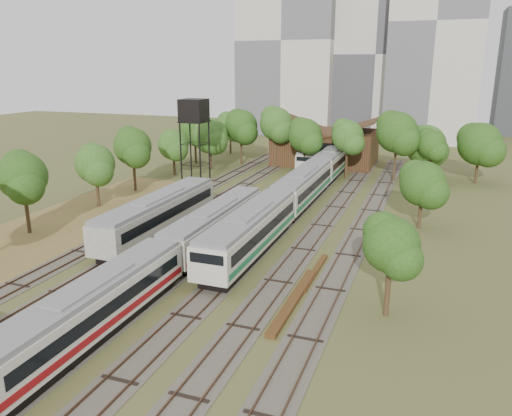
% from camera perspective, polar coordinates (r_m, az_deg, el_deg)
% --- Properties ---
extents(ground, '(240.00, 240.00, 0.00)m').
position_cam_1_polar(ground, '(32.07, -14.03, -13.98)').
color(ground, '#475123').
rests_on(ground, ground).
extents(dry_grass_patch, '(14.00, 60.00, 0.04)m').
position_cam_1_polar(dry_grass_patch, '(48.64, -26.59, -4.65)').
color(dry_grass_patch, brown).
rests_on(dry_grass_patch, ground).
extents(tracks, '(24.60, 80.00, 0.19)m').
position_cam_1_polar(tracks, '(52.98, 0.45, -1.25)').
color(tracks, '#4C473D').
rests_on(tracks, ground).
extents(railcar_red_set, '(2.78, 34.58, 3.43)m').
position_cam_1_polar(railcar_red_set, '(38.23, -10.17, -5.66)').
color(railcar_red_set, black).
rests_on(railcar_red_set, ground).
extents(railcar_green_set, '(3.12, 52.07, 3.86)m').
position_cam_1_polar(railcar_green_set, '(58.60, 5.38, 2.40)').
color(railcar_green_set, black).
rests_on(railcar_green_set, ground).
extents(railcar_rear, '(2.69, 16.08, 3.32)m').
position_cam_1_polar(railcar_rear, '(81.91, 6.91, 6.06)').
color(railcar_rear, black).
rests_on(railcar_rear, ground).
extents(old_grey_coach, '(3.10, 18.00, 3.84)m').
position_cam_1_polar(old_grey_coach, '(48.39, -11.03, -0.70)').
color(old_grey_coach, black).
rests_on(old_grey_coach, ground).
extents(water_tower, '(3.32, 3.32, 11.48)m').
position_cam_1_polar(water_tower, '(67.77, -7.12, 10.75)').
color(water_tower, black).
rests_on(water_tower, ground).
extents(rail_pile_near, '(0.69, 10.32, 0.34)m').
position_cam_1_polar(rail_pile_near, '(35.09, 4.32, -10.43)').
color(rail_pile_near, '#573619').
rests_on(rail_pile_near, ground).
extents(rail_pile_far, '(0.47, 7.48, 0.24)m').
position_cam_1_polar(rail_pile_far, '(39.73, 6.71, -7.30)').
color(rail_pile_far, '#573619').
rests_on(rail_pile_far, ground).
extents(maintenance_shed, '(16.45, 11.55, 7.58)m').
position_cam_1_polar(maintenance_shed, '(83.47, 7.93, 7.02)').
color(maintenance_shed, '#3B1F15').
rests_on(maintenance_shed, ground).
extents(tree_band_left, '(7.89, 75.93, 8.42)m').
position_cam_1_polar(tree_band_left, '(63.78, -15.18, 5.96)').
color(tree_band_left, '#382616').
rests_on(tree_band_left, ground).
extents(tree_band_far, '(44.46, 10.50, 9.64)m').
position_cam_1_polar(tree_band_far, '(74.81, 9.25, 8.22)').
color(tree_band_far, '#382616').
rests_on(tree_band_far, ground).
extents(tree_band_right, '(5.19, 44.13, 7.38)m').
position_cam_1_polar(tree_band_right, '(52.63, 18.36, 3.27)').
color(tree_band_right, '#382616').
rests_on(tree_band_right, ground).
extents(tower_left, '(22.00, 16.00, 42.00)m').
position_cam_1_polar(tower_left, '(122.66, 4.03, 18.44)').
color(tower_left, beige).
rests_on(tower_left, ground).
extents(tower_centre, '(20.00, 18.00, 36.00)m').
position_cam_1_polar(tower_centre, '(123.50, 14.03, 16.62)').
color(tower_centre, beige).
rests_on(tower_centre, ground).
extents(tower_right, '(18.00, 16.00, 48.00)m').
position_cam_1_polar(tower_right, '(114.97, 20.04, 19.23)').
color(tower_right, beige).
rests_on(tower_right, ground).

